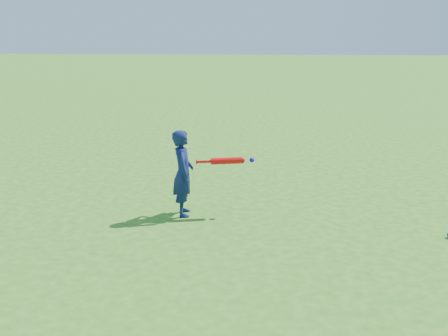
# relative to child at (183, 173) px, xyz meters

# --- Properties ---
(ground) EXTENTS (80.00, 80.00, 0.00)m
(ground) POSITION_rel_child_xyz_m (-0.22, -0.03, -0.53)
(ground) COLOR #32751B
(ground) RESTS_ON ground
(child) EXTENTS (0.32, 0.42, 1.06)m
(child) POSITION_rel_child_xyz_m (0.00, 0.00, 0.00)
(child) COLOR #101B4C
(child) RESTS_ON ground
(bat_swing) EXTENTS (0.70, 0.20, 0.08)m
(bat_swing) POSITION_rel_child_xyz_m (0.55, 0.07, 0.15)
(bat_swing) COLOR red
(bat_swing) RESTS_ON ground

